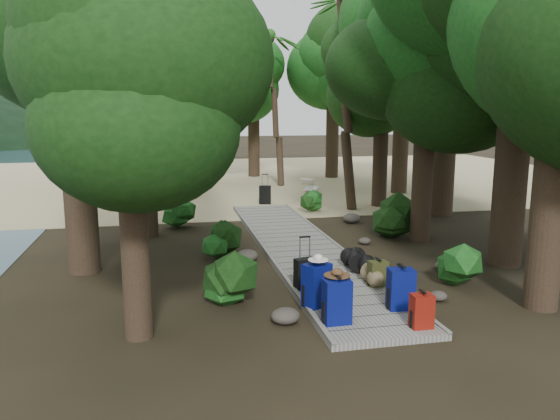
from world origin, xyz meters
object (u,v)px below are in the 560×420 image
object	(u,v)px
duffel_right_khaki	(376,274)
lone_suitcase_on_sand	(265,195)
suitcase_on_boardwalk	(305,273)
backpack_left_c	(317,283)
sun_lounger	(311,186)
backpack_left_a	(337,299)
backpack_right_d	(378,272)
kayak	(168,196)
duffel_right_black	(358,260)
backpack_right_b	(401,287)
backpack_right_c	(399,284)
backpack_left_b	(338,297)
backpack_left_d	(308,273)
backpack_right_a	(422,309)

from	to	relation	value
duffel_right_khaki	lone_suitcase_on_sand	bearing A→B (deg)	68.93
duffel_right_khaki	suitcase_on_boardwalk	bearing A→B (deg)	157.38
backpack_left_c	sun_lounger	size ratio (longest dim) A/B	0.52
backpack_left_a	backpack_left_c	distance (m)	0.85
backpack_right_d	kayak	xyz separation A→B (m)	(-4.03, 12.31, -0.23)
duffel_right_black	suitcase_on_boardwalk	world-z (taller)	suitcase_on_boardwalk
duffel_right_black	suitcase_on_boardwalk	size ratio (longest dim) A/B	1.11
duffel_right_black	sun_lounger	xyz separation A→B (m)	(2.14, 11.80, -0.04)
backpack_right_b	suitcase_on_boardwalk	world-z (taller)	backpack_right_b
backpack_right_c	suitcase_on_boardwalk	xyz separation A→B (m)	(-1.49, 1.15, -0.05)
backpack_left_b	backpack_right_b	bearing A→B (deg)	22.86
backpack_left_b	suitcase_on_boardwalk	distance (m)	1.70
backpack_left_a	sun_lounger	distance (m)	15.08
backpack_left_d	sun_lounger	size ratio (longest dim) A/B	0.33
backpack_left_c	lone_suitcase_on_sand	world-z (taller)	backpack_left_c
backpack_left_d	sun_lounger	distance (m)	13.16
backpack_left_a	backpack_right_a	world-z (taller)	backpack_left_a
backpack_right_c	backpack_left_a	bearing A→B (deg)	-141.52
backpack_right_c	suitcase_on_boardwalk	world-z (taller)	backpack_right_c
backpack_left_d	backpack_right_d	bearing A→B (deg)	8.36
backpack_left_d	backpack_right_a	distance (m)	2.74
duffel_right_khaki	backpack_right_a	bearing A→B (deg)	-116.87
kayak	sun_lounger	distance (m)	6.20
duffel_right_black	kayak	size ratio (longest dim) A/B	0.22
backpack_right_d	backpack_right_c	bearing A→B (deg)	-92.24
backpack_right_b	lone_suitcase_on_sand	bearing A→B (deg)	96.68
backpack_right_b	lone_suitcase_on_sand	world-z (taller)	backpack_right_b
backpack_right_a	sun_lounger	size ratio (longest dim) A/B	0.37
backpack_left_c	lone_suitcase_on_sand	size ratio (longest dim) A/B	1.24
backpack_left_a	backpack_right_b	size ratio (longest dim) A/B	1.02
backpack_right_b	duffel_right_khaki	xyz separation A→B (m)	(0.12, 1.47, -0.22)
backpack_right_b	duffel_right_black	world-z (taller)	backpack_right_b
backpack_left_c	suitcase_on_boardwalk	size ratio (longest dim) A/B	1.44
duffel_right_black	sun_lounger	distance (m)	12.00
backpack_right_b	backpack_right_d	bearing A→B (deg)	91.17
suitcase_on_boardwalk	backpack_right_d	bearing A→B (deg)	-19.30
lone_suitcase_on_sand	sun_lounger	size ratio (longest dim) A/B	0.42
backpack_left_c	backpack_right_c	world-z (taller)	backpack_left_c
backpack_left_c	backpack_right_d	xyz separation A→B (m)	(1.52, 0.85, -0.16)
kayak	suitcase_on_boardwalk	bearing A→B (deg)	-96.93
duffel_right_khaki	backpack_right_c	bearing A→B (deg)	-114.55
backpack_right_d	suitcase_on_boardwalk	world-z (taller)	suitcase_on_boardwalk
backpack_left_a	backpack_right_d	bearing A→B (deg)	48.90
backpack_left_d	duffel_right_black	size ratio (longest dim) A/B	0.81
suitcase_on_boardwalk	lone_suitcase_on_sand	bearing A→B (deg)	70.45
backpack_left_b	backpack_right_b	distance (m)	1.28
backpack_left_d	backpack_right_d	distance (m)	1.40
backpack_left_c	kayak	xyz separation A→B (m)	(-2.52, 13.16, -0.39)
sun_lounger	duffel_right_black	bearing A→B (deg)	-77.61
backpack_left_c	backpack_right_a	size ratio (longest dim) A/B	1.40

